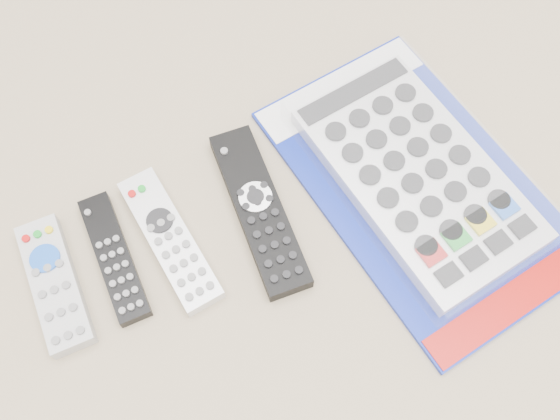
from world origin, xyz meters
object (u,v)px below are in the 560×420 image
remote_silver_dvd (170,240)px  jumbo_remote_packaged (418,174)px  remote_small_grey (55,284)px  remote_slim_black (114,258)px  remote_large_black (259,210)px

remote_silver_dvd → jumbo_remote_packaged: size_ratio=0.46×
jumbo_remote_packaged → remote_silver_dvd: bearing=162.8°
remote_small_grey → remote_silver_dvd: size_ratio=0.88×
remote_small_grey → remote_slim_black: 0.07m
remote_slim_black → remote_silver_dvd: remote_silver_dvd is taller
remote_silver_dvd → jumbo_remote_packaged: jumbo_remote_packaged is taller
remote_large_black → jumbo_remote_packaged: 0.19m
remote_large_black → jumbo_remote_packaged: size_ratio=0.55×
remote_large_black → jumbo_remote_packaged: bearing=-8.1°
remote_small_grey → remote_large_black: bearing=-2.0°
remote_silver_dvd → remote_large_black: size_ratio=0.83×
remote_silver_dvd → remote_large_black: bearing=-10.9°
remote_silver_dvd → remote_slim_black: bearing=168.7°
remote_small_grey → remote_large_black: 0.24m
remote_slim_black → remote_silver_dvd: size_ratio=0.88×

